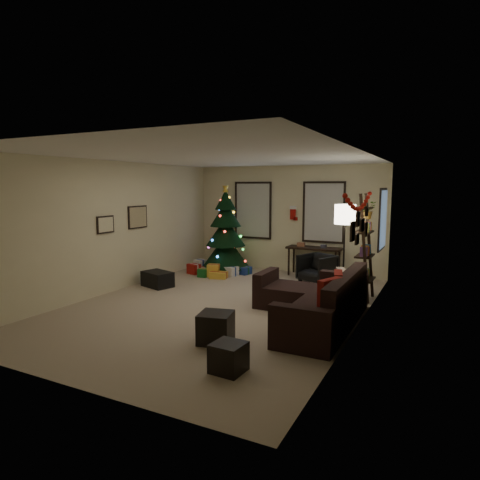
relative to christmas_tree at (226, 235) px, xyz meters
name	(u,v)px	position (x,y,z in m)	size (l,w,h in m)	color
floor	(221,305)	(1.38, -2.72, -0.94)	(7.00, 7.00, 0.00)	tan
ceiling	(220,157)	(1.38, -2.72, 1.76)	(7.00, 7.00, 0.00)	white
wall_back	(287,219)	(1.38, 0.78, 0.41)	(5.00, 5.00, 0.00)	beige
wall_front	(59,265)	(1.38, -6.22, 0.41)	(5.00, 5.00, 0.00)	beige
wall_left	(115,227)	(-1.12, -2.72, 0.41)	(7.00, 7.00, 0.00)	beige
wall_right	(361,241)	(3.88, -2.72, 0.41)	(7.00, 7.00, 0.00)	beige
window_back_left	(253,210)	(0.43, 0.75, 0.61)	(1.05, 0.06, 1.50)	#728CB2
window_back_right	(324,212)	(2.33, 0.75, 0.61)	(1.05, 0.06, 1.50)	#728CB2
window_right_wall	(383,219)	(3.85, -0.17, 0.56)	(0.06, 0.90, 1.30)	#728CB2
christmas_tree	(226,235)	(0.00, 0.00, 0.00)	(1.22, 1.22, 2.28)	black
presents	(216,270)	(-0.04, -0.43, -0.83)	(1.50, 1.11, 0.30)	silver
sofa	(317,304)	(3.22, -2.80, -0.66)	(1.83, 2.67, 0.86)	black
pillow_red_a	(330,294)	(3.59, -3.43, -0.30)	(0.12, 0.44, 0.44)	maroon
pillow_red_b	(338,287)	(3.59, -2.95, -0.30)	(0.12, 0.46, 0.46)	maroon
pillow_cream	(342,283)	(3.59, -2.67, -0.31)	(0.13, 0.45, 0.45)	beige
ottoman_near	(216,328)	(2.23, -4.38, -0.73)	(0.45, 0.45, 0.43)	black
ottoman_far	(229,357)	(2.82, -5.11, -0.77)	(0.37, 0.37, 0.35)	black
desk	(314,251)	(2.18, 0.50, -0.32)	(1.32, 0.47, 0.71)	black
desk_chair	(317,268)	(2.45, -0.15, -0.61)	(0.64, 0.60, 0.66)	black
bookshelf	(366,249)	(3.68, -1.14, 0.05)	(0.30, 0.60, 2.05)	black
potted_plant	(368,208)	(3.68, -1.10, 0.84)	(0.39, 0.34, 0.43)	#4C4C4C
floor_lamp	(345,221)	(3.33, -1.43, 0.60)	(0.39, 0.39, 1.85)	black
art_map	(138,217)	(-1.10, -2.05, 0.56)	(0.04, 0.60, 0.50)	black
art_abstract	(105,225)	(-1.10, -3.02, 0.47)	(0.04, 0.45, 0.35)	black
gallery	(360,227)	(3.86, -2.80, 0.63)	(0.03, 1.25, 0.54)	black
garland	(359,201)	(3.83, -2.79, 1.02)	(0.08, 1.90, 0.30)	#A5140C
stocking_left	(283,214)	(1.23, 0.84, 0.52)	(0.20, 0.05, 0.36)	#990F0C
stocking_right	(293,213)	(1.56, 0.69, 0.58)	(0.20, 0.05, 0.36)	#990F0C
storage_bin	(158,279)	(-0.56, -2.10, -0.78)	(0.66, 0.44, 0.33)	black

